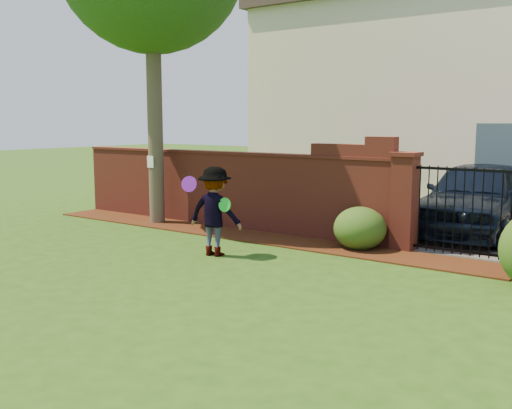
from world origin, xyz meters
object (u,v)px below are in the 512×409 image
Objects in this scene: car at (474,199)px; frisbee_purple at (189,184)px; man at (214,212)px; frisbee_green at (225,205)px.

car is 6.20m from frisbee_purple.
man reaches higher than car.
man reaches higher than frisbee_green.
frisbee_purple is 1.15× the size of frisbee_green.
frisbee_green is (-3.00, -4.79, 0.18)m from car.
frisbee_green is at bearing -123.65° from car.
frisbee_purple is (-0.39, -0.22, 0.50)m from man.
man is at bearing -126.74° from car.
car is at bearing -132.94° from man.
man is 0.37m from frisbee_green.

